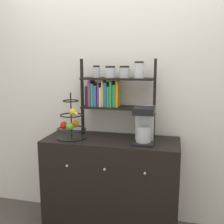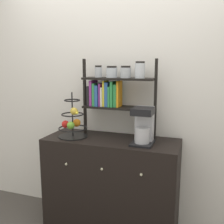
# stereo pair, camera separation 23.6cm
# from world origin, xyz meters

# --- Properties ---
(wall_back) EXTENTS (7.00, 0.05, 2.60)m
(wall_back) POSITION_xyz_m (0.00, 0.51, 1.30)
(wall_back) COLOR silver
(wall_back) RESTS_ON ground_plane
(sideboard) EXTENTS (1.24, 0.49, 0.90)m
(sideboard) POSITION_xyz_m (0.00, 0.23, 0.45)
(sideboard) COLOR black
(sideboard) RESTS_ON ground_plane
(coffee_maker) EXTENTS (0.18, 0.24, 0.32)m
(coffee_maker) POSITION_xyz_m (0.31, 0.21, 1.06)
(coffee_maker) COLOR black
(coffee_maker) RESTS_ON sideboard
(fruit_stand) EXTENTS (0.28, 0.28, 0.43)m
(fruit_stand) POSITION_xyz_m (-0.37, 0.19, 1.04)
(fruit_stand) COLOR black
(fruit_stand) RESTS_ON sideboard
(shelf_hutch) EXTENTS (0.72, 0.20, 0.73)m
(shelf_hutch) POSITION_xyz_m (-0.03, 0.36, 1.35)
(shelf_hutch) COLOR black
(shelf_hutch) RESTS_ON sideboard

